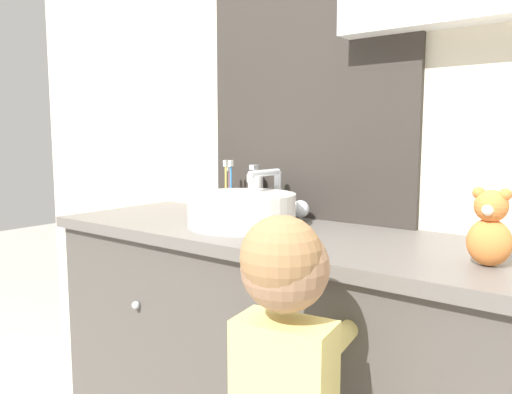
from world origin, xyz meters
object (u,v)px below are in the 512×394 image
toothbrush_holder (229,201)px  soap_dispenser (256,194)px  sink_basin (243,209)px  teddy_bear (490,229)px

toothbrush_holder → soap_dispenser: 0.10m
sink_basin → toothbrush_holder: toothbrush_holder is taller
sink_basin → soap_dispenser: size_ratio=2.19×
toothbrush_holder → teddy_bear: 0.93m
toothbrush_holder → teddy_bear: bearing=-13.4°
soap_dispenser → teddy_bear: soap_dispenser is taller
sink_basin → teddy_bear: size_ratio=2.29×
sink_basin → toothbrush_holder: bearing=140.4°
sink_basin → soap_dispenser: 0.23m
sink_basin → toothbrush_holder: 0.26m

